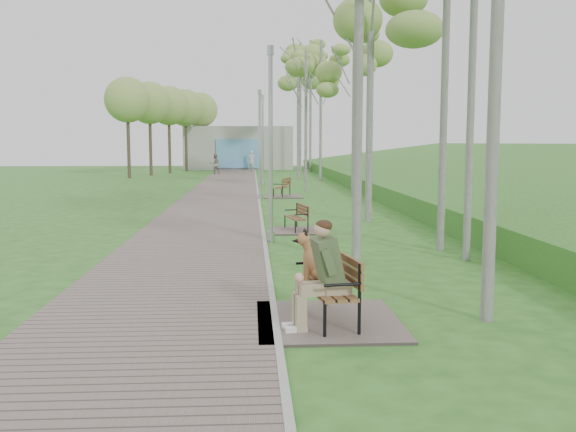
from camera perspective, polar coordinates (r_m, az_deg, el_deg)
The scene contains 19 objects.
ground at distance 10.53m, azimuth -1.42°, elevation -7.33°, with size 120.00×120.00×0.00m, color #2E5C1F.
walkway at distance 31.84m, azimuth -5.83°, elevation 2.02°, with size 3.50×67.00×0.04m, color #73645D.
kerb at distance 31.81m, azimuth -2.68°, elevation 2.05°, with size 0.10×67.00×0.05m, color #999993.
embankment at distance 32.73m, azimuth 18.87°, elevation 1.78°, with size 14.00×70.00×1.60m, color #4B9537.
building_north at distance 61.20m, azimuth -4.40°, elevation 6.05°, with size 10.00×5.20×4.00m.
bench_main at distance 9.02m, azimuth 3.02°, elevation -6.49°, with size 1.99×2.22×1.74m.
bench_second at distance 18.29m, azimuth 0.74°, elevation -0.83°, with size 1.55×1.72×0.95m.
bench_third at distance 29.83m, azimuth -0.53°, elevation 2.10°, with size 1.80×2.00×1.10m.
lamp_post_near at distance 16.21m, azimuth -1.55°, elevation 5.74°, with size 0.19×0.19×4.91m.
lamp_post_second at distance 28.26m, azimuth -2.52°, elevation 5.99°, with size 0.19×0.19×4.80m.
lamp_post_third at distance 38.35m, azimuth -2.26°, elevation 6.49°, with size 0.21×0.21×5.31m.
pedestrian_near at distance 57.58m, azimuth -3.26°, elevation 4.93°, with size 0.65×0.43×1.79m, color silver.
pedestrian_far at distance 51.34m, azimuth -6.50°, elevation 4.61°, with size 0.79×0.61×1.62m, color gray.
birch_mid_c at distance 32.99m, azimuth 1.61°, elevation 12.31°, with size 2.31×2.31×7.42m.
birch_far_a at distance 30.85m, azimuth 5.91°, elevation 15.15°, with size 2.33×2.33×9.10m.
birch_far_b at distance 43.60m, azimuth 0.91°, elevation 12.50°, with size 2.64×2.64×8.96m.
birch_far_c at distance 42.88m, azimuth 2.95°, elevation 13.13°, with size 2.78×2.78×9.47m.
birch_distant_a at distance 51.16m, azimuth 1.12°, elevation 13.13°, with size 2.84×2.84×10.67m.
birch_distant_b at distance 55.49m, azimuth 2.03°, elevation 13.30°, with size 2.88×2.88×11.51m.
Camera 1 is at (-0.33, -10.21, 2.53)m, focal length 40.00 mm.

